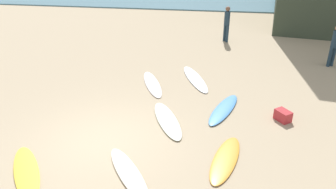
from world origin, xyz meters
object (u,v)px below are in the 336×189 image
at_px(surfboard_4, 152,84).
at_px(surfboard_5, 224,109).
at_px(surfboard_0, 225,159).
at_px(surfboard_1, 129,173).
at_px(surfboard_2, 167,120).
at_px(beachgoer_mid, 300,20).
at_px(surfboard_6, 26,172).
at_px(beachgoer_near, 334,44).
at_px(beachgoer_far, 227,22).
at_px(beach_cooler, 283,116).
at_px(surfboard_3, 195,79).

height_order(surfboard_4, surfboard_5, surfboard_5).
height_order(surfboard_0, surfboard_5, surfboard_5).
bearing_deg(surfboard_1, surfboard_0, 165.87).
bearing_deg(surfboard_2, beachgoer_mid, 35.36).
bearing_deg(surfboard_2, surfboard_6, -160.83).
bearing_deg(beachgoer_near, surfboard_5, 12.47).
bearing_deg(surfboard_5, surfboard_2, 47.95).
distance_m(surfboard_1, surfboard_2, 2.65).
xyz_separation_m(surfboard_0, beachgoer_far, (0.14, 9.71, 0.95)).
relative_size(surfboard_5, beachgoer_near, 1.28).
distance_m(surfboard_2, surfboard_6, 4.24).
relative_size(beachgoer_mid, beach_cooler, 3.38).
relative_size(surfboard_1, beach_cooler, 4.63).
height_order(surfboard_5, beachgoer_mid, beachgoer_mid).
relative_size(surfboard_1, beachgoer_mid, 1.37).
bearing_deg(surfboard_5, beachgoer_far, -70.91).
bearing_deg(beachgoer_near, beachgoer_mid, -113.87).
relative_size(surfboard_3, beach_cooler, 5.26).
distance_m(surfboard_5, beachgoer_near, 6.36).
distance_m(surfboard_0, beachgoer_near, 8.38).
distance_m(surfboard_6, beach_cooler, 7.48).
bearing_deg(surfboard_1, surfboard_6, -27.99).
height_order(surfboard_0, surfboard_1, surfboard_1).
height_order(surfboard_0, surfboard_4, surfboard_0).
distance_m(surfboard_0, beachgoer_far, 9.75).
height_order(surfboard_2, surfboard_4, surfboard_2).
bearing_deg(surfboard_0, beachgoer_far, -76.19).
xyz_separation_m(surfboard_5, beachgoer_near, (4.49, 4.40, 0.94)).
xyz_separation_m(surfboard_1, beachgoer_far, (2.50, 10.57, 0.95)).
relative_size(surfboard_2, beach_cooler, 4.78).
bearing_deg(surfboard_5, surfboard_6, 58.07).
bearing_deg(surfboard_4, surfboard_5, 127.54).
bearing_deg(surfboard_1, surfboard_3, -136.78).
xyz_separation_m(surfboard_0, surfboard_2, (-1.75, 1.71, 0.01)).
bearing_deg(surfboard_1, beachgoer_near, -165.20).
bearing_deg(beachgoer_near, surfboard_4, -10.55).
distance_m(surfboard_2, beachgoer_near, 8.23).
bearing_deg(surfboard_5, beachgoer_mid, -94.86).
bearing_deg(surfboard_3, surfboard_4, -178.25).
bearing_deg(surfboard_1, surfboard_4, -120.97).
relative_size(surfboard_2, surfboard_3, 0.91).
xyz_separation_m(surfboard_0, surfboard_5, (-0.02, 2.61, 0.01)).
xyz_separation_m(surfboard_3, surfboard_6, (-3.80, -6.04, 0.00)).
xyz_separation_m(surfboard_5, beach_cooler, (1.81, -0.37, 0.13)).
distance_m(beachgoer_mid, beach_cooler, 8.99).
height_order(surfboard_4, beach_cooler, beach_cooler).
bearing_deg(surfboard_4, beachgoer_near, -179.68).
height_order(beachgoer_near, beachgoer_mid, beachgoer_near).
bearing_deg(beachgoer_near, surfboard_0, 25.51).
xyz_separation_m(surfboard_2, beachgoer_near, (6.22, 5.30, 0.95)).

